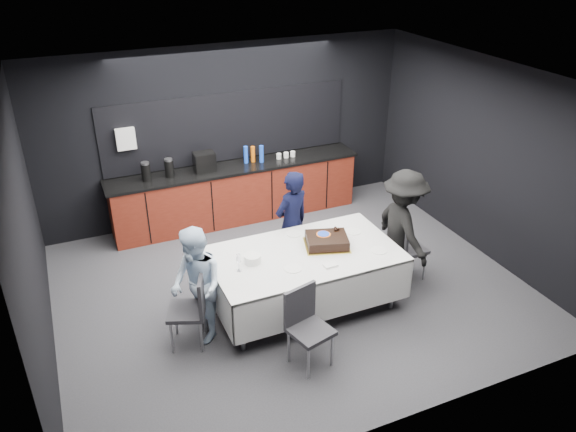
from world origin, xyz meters
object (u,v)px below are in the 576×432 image
(cake_assembly, at_px, (327,241))
(person_left, at_px, (197,286))
(chair_right, at_px, (404,244))
(person_right, at_px, (403,228))
(plate_stack, at_px, (252,259))
(chair_near, at_px, (306,321))
(person_center, at_px, (292,224))
(chair_left, at_px, (193,305))
(party_table, at_px, (304,262))
(champagne_flute, at_px, (238,259))

(cake_assembly, relative_size, person_left, 0.46)
(chair_right, distance_m, person_left, 2.89)
(cake_assembly, xyz_separation_m, person_left, (-1.72, -0.11, -0.13))
(person_left, bearing_deg, person_right, 81.69)
(person_right, bearing_deg, cake_assembly, 90.38)
(cake_assembly, bearing_deg, plate_stack, 179.74)
(chair_near, xyz_separation_m, person_center, (0.59, 1.71, 0.23))
(plate_stack, relative_size, chair_left, 0.22)
(chair_left, xyz_separation_m, person_left, (0.08, 0.10, 0.18))
(chair_right, distance_m, person_center, 1.54)
(chair_right, bearing_deg, person_right, -170.20)
(party_table, height_order, chair_near, chair_near)
(person_right, bearing_deg, champagne_flute, 94.09)
(chair_left, height_order, chair_right, same)
(party_table, height_order, person_right, person_right)
(plate_stack, height_order, person_right, person_right)
(plate_stack, distance_m, champagne_flute, 0.26)
(cake_assembly, height_order, person_right, person_right)
(champagne_flute, xyz_separation_m, chair_right, (2.36, 0.08, -0.40))
(chair_right, bearing_deg, party_table, -179.36)
(party_table, relative_size, person_center, 1.52)
(party_table, bearing_deg, champagne_flute, -176.08)
(chair_left, bearing_deg, person_center, 29.78)
(plate_stack, bearing_deg, party_table, -4.42)
(plate_stack, height_order, champagne_flute, champagne_flute)
(chair_right, height_order, person_center, person_center)
(chair_left, height_order, person_center, person_center)
(cake_assembly, bearing_deg, chair_left, -173.38)
(champagne_flute, xyz_separation_m, person_center, (1.04, 0.83, -0.18))
(champagne_flute, height_order, chair_near, champagne_flute)
(champagne_flute, xyz_separation_m, person_left, (-0.51, -0.01, -0.22))
(chair_right, height_order, person_right, person_right)
(chair_right, bearing_deg, champagne_flute, -178.15)
(plate_stack, relative_size, chair_near, 0.22)
(person_right, bearing_deg, plate_stack, 91.24)
(party_table, relative_size, chair_right, 2.51)
(cake_assembly, bearing_deg, person_center, 102.29)
(person_right, bearing_deg, party_table, 92.71)
(chair_right, relative_size, person_center, 0.61)
(chair_right, distance_m, chair_near, 2.14)
(party_table, distance_m, person_right, 1.45)
(chair_left, relative_size, person_right, 0.57)
(person_right, bearing_deg, person_left, 93.92)
(party_table, height_order, plate_stack, plate_stack)
(cake_assembly, relative_size, plate_stack, 3.18)
(party_table, bearing_deg, cake_assembly, 7.91)
(cake_assembly, distance_m, person_center, 0.75)
(plate_stack, distance_m, person_center, 1.10)
(cake_assembly, bearing_deg, chair_right, -1.46)
(person_left, bearing_deg, plate_stack, 89.37)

